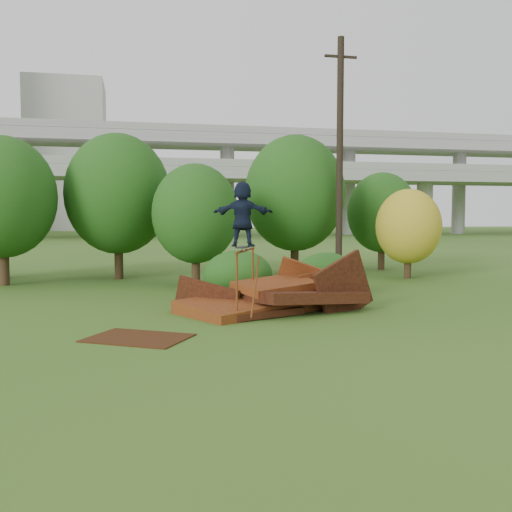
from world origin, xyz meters
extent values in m
plane|color=#2D5116|center=(0.00, 0.00, 0.00)|extent=(240.00, 240.00, 0.00)
cube|color=#4B190D|center=(-0.88, 2.38, 0.18)|extent=(4.44, 3.84, 0.63)
cube|color=black|center=(0.62, 2.08, 0.42)|extent=(3.54, 2.74, 0.61)
cube|color=#4B190D|center=(-0.08, 2.58, 0.70)|extent=(2.64, 2.22, 0.47)
cube|color=black|center=(1.72, 1.88, 0.65)|extent=(2.13, 0.96, 2.18)
cube|color=#4B190D|center=(0.92, 3.38, 0.55)|extent=(1.72, 1.18, 1.88)
cube|color=black|center=(-2.08, 2.78, 0.35)|extent=(1.78, 1.12, 1.28)
cube|color=black|center=(-0.58, 1.18, 0.12)|extent=(2.10, 0.99, 0.18)
cube|color=#4B190D|center=(1.32, 3.08, 0.95)|extent=(1.29, 0.44, 0.32)
cylinder|color=#66340F|center=(-1.52, 0.96, 0.88)|extent=(0.06, 0.06, 1.76)
cylinder|color=#66340F|center=(-0.68, 2.99, 0.88)|extent=(0.06, 0.06, 1.76)
cylinder|color=#66340F|center=(-1.10, 1.98, 1.76)|extent=(1.02, 2.33, 0.06)
cube|color=black|center=(-1.24, 1.66, 1.87)|extent=(0.57, 0.92, 0.03)
cylinder|color=silver|center=(-1.27, 1.32, 1.82)|extent=(0.05, 0.07, 0.06)
cylinder|color=silver|center=(-1.45, 1.40, 1.82)|extent=(0.05, 0.07, 0.06)
cylinder|color=silver|center=(-1.02, 1.92, 1.82)|extent=(0.05, 0.07, 0.06)
cylinder|color=silver|center=(-1.20, 1.99, 1.82)|extent=(0.05, 0.07, 0.06)
imported|color=#131C32|center=(-1.24, 1.66, 2.75)|extent=(1.68, 0.93, 1.73)
cube|color=#3A1E0C|center=(-4.03, -0.60, 0.01)|extent=(2.61, 2.40, 0.03)
cylinder|color=black|center=(-9.01, 10.44, 0.95)|extent=(0.36, 0.36, 1.90)
ellipsoid|color=#194612|center=(-9.01, 10.44, 3.44)|extent=(4.12, 4.12, 4.73)
cylinder|color=black|center=(-4.70, 11.86, 0.99)|extent=(0.37, 0.37, 1.97)
ellipsoid|color=#194612|center=(-4.70, 11.86, 3.65)|extent=(4.47, 4.47, 5.14)
cylinder|color=black|center=(-1.72, 8.75, 0.77)|extent=(0.33, 0.33, 1.54)
ellipsoid|color=#194612|center=(-1.72, 8.75, 2.79)|extent=(3.35, 3.35, 3.85)
cylinder|color=black|center=(3.18, 11.92, 1.01)|extent=(0.37, 0.37, 2.01)
ellipsoid|color=#194612|center=(3.18, 11.92, 3.74)|extent=(4.60, 4.60, 5.29)
cylinder|color=black|center=(7.52, 9.34, 0.60)|extent=(0.30, 0.30, 1.21)
ellipsoid|color=#A58C19|center=(7.52, 9.34, 2.26)|extent=(2.80, 2.80, 3.22)
cylinder|color=black|center=(8.10, 13.30, 0.79)|extent=(0.34, 0.34, 1.58)
ellipsoid|color=#194612|center=(8.10, 13.30, 2.88)|extent=(3.47, 3.47, 3.99)
cylinder|color=black|center=(-9.65, 13.17, 0.87)|extent=(0.35, 0.35, 1.73)
ellipsoid|color=#194612|center=(-9.65, 13.17, 3.18)|extent=(3.87, 3.87, 4.45)
ellipsoid|color=#194612|center=(-0.74, 5.06, 0.79)|extent=(2.27, 2.10, 1.57)
ellipsoid|color=#194612|center=(2.28, 4.96, 0.74)|extent=(2.08, 1.90, 1.47)
cylinder|color=black|center=(4.45, 9.60, 5.06)|extent=(0.28, 0.28, 10.12)
cube|color=black|center=(4.45, 9.60, 9.31)|extent=(1.40, 0.10, 0.10)
cube|color=gray|center=(0.00, 60.00, 8.00)|extent=(160.00, 9.00, 1.40)
cube|color=gray|center=(0.00, 66.00, 13.00)|extent=(160.00, 9.00, 1.40)
cylinder|color=gray|center=(-18.00, 60.00, 4.00)|extent=(2.20, 2.20, 8.00)
cylinder|color=gray|center=(0.00, 60.00, 4.00)|extent=(2.20, 2.20, 8.00)
cylinder|color=gray|center=(18.00, 60.00, 4.00)|extent=(2.20, 2.20, 8.00)
cube|color=#9E9E99|center=(-16.00, 102.00, 14.00)|extent=(14.00, 14.00, 28.00)
camera|label=1|loc=(-4.12, -13.26, 2.69)|focal=40.00mm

